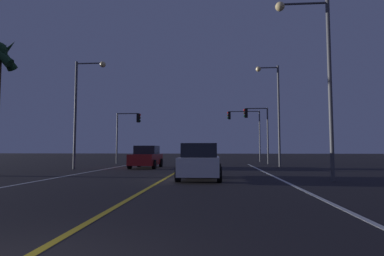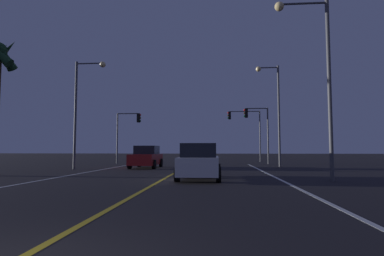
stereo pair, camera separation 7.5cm
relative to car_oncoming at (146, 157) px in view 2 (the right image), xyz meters
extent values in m
cube|color=silver|center=(8.39, -10.12, -0.82)|extent=(0.16, 32.73, 0.01)
cube|color=silver|center=(-2.63, -10.12, -0.82)|extent=(0.16, 32.73, 0.01)
cube|color=gold|center=(2.88, -10.12, -0.82)|extent=(0.16, 32.73, 0.01)
cylinder|color=black|center=(0.90, -1.41, -0.48)|extent=(0.22, 0.68, 0.68)
cylinder|color=black|center=(-0.90, -1.41, -0.48)|extent=(0.22, 0.68, 0.68)
cylinder|color=black|center=(0.90, 1.29, -0.48)|extent=(0.22, 0.68, 0.68)
cylinder|color=black|center=(-0.90, 1.29, -0.48)|extent=(0.22, 0.68, 0.68)
cube|color=maroon|center=(0.00, -0.06, -0.16)|extent=(1.80, 4.30, 0.80)
cube|color=black|center=(0.00, 0.19, 0.56)|extent=(1.60, 2.10, 0.64)
cube|color=red|center=(0.60, 2.04, -0.06)|extent=(0.24, 0.08, 0.16)
cube|color=red|center=(-0.60, 2.04, -0.06)|extent=(0.24, 0.08, 0.16)
cylinder|color=black|center=(3.70, -7.21, -0.48)|extent=(0.22, 0.68, 0.68)
cylinder|color=black|center=(5.50, -7.21, -0.48)|extent=(0.22, 0.68, 0.68)
cylinder|color=black|center=(3.70, -9.91, -0.48)|extent=(0.22, 0.68, 0.68)
cylinder|color=black|center=(5.50, -9.91, -0.48)|extent=(0.22, 0.68, 0.68)
cube|color=silver|center=(4.60, -8.56, -0.16)|extent=(1.80, 4.30, 0.80)
cube|color=black|center=(4.60, -8.81, 0.56)|extent=(1.60, 2.10, 0.64)
cube|color=red|center=(4.00, -10.66, -0.06)|extent=(0.24, 0.08, 0.16)
cube|color=red|center=(5.20, -10.66, -0.06)|extent=(0.24, 0.08, 0.16)
cylinder|color=#4C4C51|center=(10.34, 6.75, 1.90)|extent=(0.14, 0.14, 5.45)
cylinder|color=#4C4C51|center=(9.32, 6.75, 4.58)|extent=(2.04, 0.10, 0.10)
cube|color=black|center=(8.30, 6.75, 4.13)|extent=(0.28, 0.36, 0.90)
sphere|color=red|center=(8.14, 6.75, 4.43)|extent=(0.20, 0.20, 0.20)
sphere|color=#3C2706|center=(8.14, 6.75, 4.13)|extent=(0.20, 0.20, 0.20)
sphere|color=#063816|center=(8.14, 6.75, 3.83)|extent=(0.20, 0.20, 0.20)
cylinder|color=#4C4C51|center=(-4.58, 6.75, 1.71)|extent=(0.14, 0.14, 5.07)
cylinder|color=#4C4C51|center=(-3.50, 6.75, 4.20)|extent=(2.16, 0.10, 0.10)
cube|color=black|center=(-2.43, 6.75, 3.75)|extent=(0.28, 0.36, 0.90)
sphere|color=red|center=(-2.27, 6.75, 4.05)|extent=(0.20, 0.20, 0.20)
sphere|color=#3C2706|center=(-2.27, 6.75, 3.75)|extent=(0.20, 0.20, 0.20)
sphere|color=#063816|center=(-2.27, 6.75, 3.45)|extent=(0.20, 0.20, 0.20)
cylinder|color=#4C4C51|center=(10.34, 12.25, 2.10)|extent=(0.14, 0.14, 5.85)
cylinder|color=#4C4C51|center=(8.62, 12.25, 4.98)|extent=(3.44, 0.10, 0.10)
cube|color=black|center=(6.90, 12.25, 4.53)|extent=(0.28, 0.36, 0.90)
sphere|color=red|center=(6.74, 12.25, 4.83)|extent=(0.20, 0.20, 0.20)
sphere|color=#3C2706|center=(6.74, 12.25, 4.53)|extent=(0.20, 0.20, 0.20)
sphere|color=#063816|center=(6.74, 12.25, 4.23)|extent=(0.20, 0.20, 0.20)
cylinder|color=#4C4C51|center=(10.56, -9.05, 3.36)|extent=(0.18, 0.18, 8.37)
cylinder|color=#4C4C51|center=(9.48, -9.05, 7.40)|extent=(2.16, 0.10, 0.10)
sphere|color=#F9D88C|center=(8.39, -9.05, 7.30)|extent=(0.44, 0.44, 0.44)
cylinder|color=#4C4C51|center=(-4.80, -1.99, 3.10)|extent=(0.18, 0.18, 7.84)
cylinder|color=#4C4C51|center=(-3.82, -1.99, 6.87)|extent=(1.96, 0.10, 0.10)
sphere|color=#F9D88C|center=(-2.84, -1.99, 6.77)|extent=(0.44, 0.44, 0.44)
cylinder|color=#4C4C51|center=(10.56, 2.43, 3.39)|extent=(0.18, 0.18, 8.42)
cylinder|color=#4C4C51|center=(9.75, 2.43, 7.45)|extent=(1.62, 0.10, 0.10)
sphere|color=#F9D88C|center=(8.94, 2.43, 7.35)|extent=(0.44, 0.44, 0.44)
cone|color=#19381E|center=(-6.29, -7.70, 5.92)|extent=(0.89, 1.89, 1.89)
cone|color=#19381E|center=(-6.55, -7.35, 5.92)|extent=(1.95, 0.75, 1.82)
camera|label=1|loc=(5.38, -23.28, 0.60)|focal=28.65mm
camera|label=2|loc=(5.45, -23.28, 0.60)|focal=28.65mm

